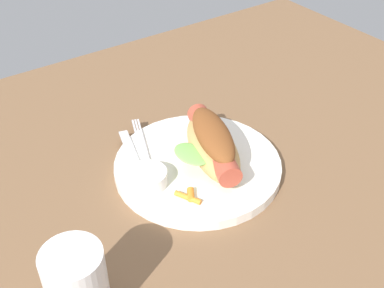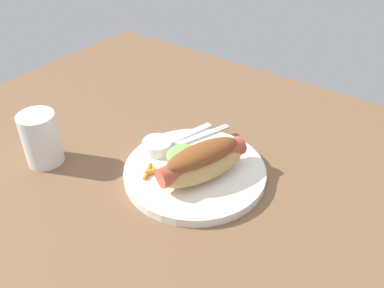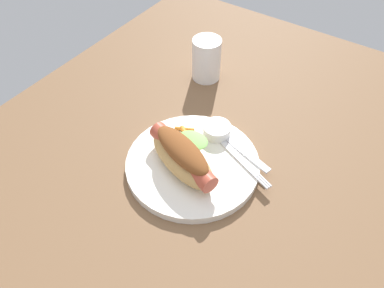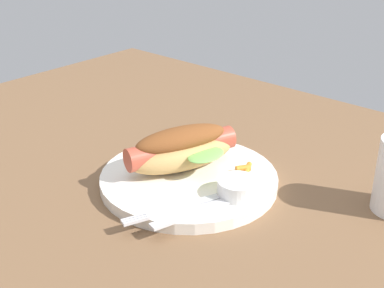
{
  "view_description": "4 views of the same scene",
  "coord_description": "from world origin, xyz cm",
  "px_view_note": "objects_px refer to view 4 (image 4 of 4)",
  "views": [
    {
      "loc": [
        -33.83,
        -45.98,
        48.11
      ],
      "look_at": [
        -1.93,
        -0.4,
        5.77
      ],
      "focal_mm": 45.6,
      "sensor_mm": 36.0,
      "label": 1
    },
    {
      "loc": [
        32.13,
        -45.57,
        47.71
      ],
      "look_at": [
        -1.35,
        0.16,
        6.51
      ],
      "focal_mm": 38.42,
      "sensor_mm": 36.0,
      "label": 2
    },
    {
      "loc": [
        37.59,
        25.71,
        56.39
      ],
      "look_at": [
        -2.19,
        -1.2,
        4.21
      ],
      "focal_mm": 35.67,
      "sensor_mm": 36.0,
      "label": 3
    },
    {
      "loc": [
        -44.67,
        49.24,
        37.64
      ],
      "look_at": [
        -0.84,
        -0.41,
        6.28
      ],
      "focal_mm": 49.63,
      "sensor_mm": 36.0,
      "label": 4
    }
  ],
  "objects_px": {
    "sauce_ramekin": "(237,188)",
    "knife": "(198,211)",
    "hot_dog": "(182,149)",
    "fork": "(182,207)",
    "carrot_garnish": "(245,169)",
    "plate": "(189,179)"
  },
  "relations": [
    {
      "from": "sauce_ramekin",
      "to": "knife",
      "type": "xyz_separation_m",
      "value": [
        0.01,
        0.06,
        -0.01
      ]
    },
    {
      "from": "hot_dog",
      "to": "sauce_ramekin",
      "type": "bearing_deg",
      "value": 103.89
    },
    {
      "from": "fork",
      "to": "carrot_garnish",
      "type": "relative_size",
      "value": 3.81
    },
    {
      "from": "hot_dog",
      "to": "fork",
      "type": "bearing_deg",
      "value": 62.45
    },
    {
      "from": "hot_dog",
      "to": "fork",
      "type": "xyz_separation_m",
      "value": [
        -0.07,
        0.08,
        -0.03
      ]
    },
    {
      "from": "sauce_ramekin",
      "to": "fork",
      "type": "height_order",
      "value": "sauce_ramekin"
    },
    {
      "from": "knife",
      "to": "carrot_garnish",
      "type": "xyz_separation_m",
      "value": [
        0.02,
        -0.12,
        0.0
      ]
    },
    {
      "from": "fork",
      "to": "carrot_garnish",
      "type": "xyz_separation_m",
      "value": [
        -0.0,
        -0.13,
        0.0
      ]
    },
    {
      "from": "sauce_ramekin",
      "to": "fork",
      "type": "bearing_deg",
      "value": 64.32
    },
    {
      "from": "sauce_ramekin",
      "to": "fork",
      "type": "relative_size",
      "value": 0.37
    },
    {
      "from": "plate",
      "to": "carrot_garnish",
      "type": "xyz_separation_m",
      "value": [
        -0.06,
        -0.06,
        0.01
      ]
    },
    {
      "from": "plate",
      "to": "fork",
      "type": "bearing_deg",
      "value": 126.43
    },
    {
      "from": "plate",
      "to": "fork",
      "type": "distance_m",
      "value": 0.09
    },
    {
      "from": "hot_dog",
      "to": "knife",
      "type": "bearing_deg",
      "value": 71.6
    },
    {
      "from": "knife",
      "to": "plate",
      "type": "bearing_deg",
      "value": -115.98
    },
    {
      "from": "carrot_garnish",
      "to": "sauce_ramekin",
      "type": "bearing_deg",
      "value": 116.71
    },
    {
      "from": "plate",
      "to": "knife",
      "type": "relative_size",
      "value": 1.9
    },
    {
      "from": "plate",
      "to": "carrot_garnish",
      "type": "distance_m",
      "value": 0.08
    },
    {
      "from": "carrot_garnish",
      "to": "knife",
      "type": "bearing_deg",
      "value": 98.6
    },
    {
      "from": "sauce_ramekin",
      "to": "knife",
      "type": "bearing_deg",
      "value": 79.51
    },
    {
      "from": "hot_dog",
      "to": "fork",
      "type": "distance_m",
      "value": 0.11
    },
    {
      "from": "hot_dog",
      "to": "fork",
      "type": "height_order",
      "value": "hot_dog"
    }
  ]
}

